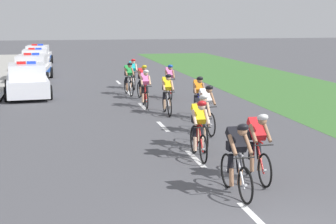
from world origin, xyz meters
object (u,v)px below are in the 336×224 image
(cyclist_lead, at_px, (237,157))
(cyclist_eleventh, at_px, (129,78))
(cyclist_tenth, at_px, (169,81))
(cyclist_twelfth, at_px, (133,73))
(cyclist_second, at_px, (257,145))
(police_car_second, at_px, (32,69))
(police_car_furthest, at_px, (38,56))
(police_car_third, at_px, (36,62))
(police_car_nearest, at_px, (27,81))
(cyclist_fourth, at_px, (201,120))
(cyclist_third, at_px, (199,128))
(cyclist_eighth, at_px, (145,88))
(cyclist_sixth, at_px, (198,96))
(cyclist_fifth, at_px, (206,108))
(cyclist_seventh, at_px, (167,93))
(cyclist_ninth, at_px, (143,81))

(cyclist_lead, height_order, cyclist_eleventh, same)
(cyclist_tenth, distance_m, cyclist_twelfth, 3.68)
(cyclist_second, height_order, cyclist_tenth, same)
(police_car_second, bearing_deg, cyclist_lead, -77.01)
(police_car_furthest, bearing_deg, police_car_third, -89.99)
(police_car_nearest, bearing_deg, cyclist_twelfth, 16.09)
(cyclist_lead, bearing_deg, cyclist_fourth, 84.46)
(cyclist_third, height_order, cyclist_tenth, same)
(police_car_second, bearing_deg, cyclist_eighth, -64.55)
(cyclist_fourth, relative_size, cyclist_sixth, 1.00)
(cyclist_twelfth, relative_size, police_car_furthest, 0.38)
(cyclist_third, bearing_deg, cyclist_fifth, 69.78)
(cyclist_third, distance_m, police_car_third, 23.37)
(cyclist_fifth, height_order, cyclist_eleventh, same)
(cyclist_fourth, height_order, cyclist_seventh, same)
(cyclist_twelfth, bearing_deg, cyclist_fourth, -89.84)
(cyclist_seventh, relative_size, police_car_third, 0.39)
(police_car_third, bearing_deg, police_car_furthest, 90.01)
(police_car_nearest, bearing_deg, cyclist_seventh, -47.53)
(cyclist_third, bearing_deg, police_car_third, 101.71)
(cyclist_ninth, bearing_deg, police_car_third, 110.73)
(cyclist_second, distance_m, police_car_nearest, 14.80)
(cyclist_fourth, relative_size, cyclist_eleventh, 1.00)
(police_car_second, distance_m, police_car_furthest, 10.47)
(cyclist_second, xyz_separation_m, cyclist_tenth, (0.67, 11.70, 0.00))
(cyclist_third, relative_size, police_car_third, 0.39)
(cyclist_tenth, distance_m, cyclist_eleventh, 2.15)
(cyclist_fifth, distance_m, cyclist_sixth, 2.36)
(cyclist_fourth, bearing_deg, police_car_nearest, 115.27)
(cyclist_fifth, distance_m, police_car_second, 16.02)
(cyclist_tenth, bearing_deg, police_car_nearest, 161.59)
(cyclist_third, height_order, cyclist_eighth, same)
(police_car_nearest, relative_size, police_car_furthest, 1.00)
(cyclist_twelfth, bearing_deg, cyclist_lead, -91.20)
(cyclist_eighth, bearing_deg, cyclist_third, -89.90)
(cyclist_seventh, bearing_deg, cyclist_fourth, -91.82)
(cyclist_twelfth, bearing_deg, cyclist_eighth, -93.43)
(cyclist_lead, relative_size, police_car_third, 0.39)
(cyclist_sixth, height_order, cyclist_seventh, same)
(cyclist_eleventh, height_order, police_car_furthest, police_car_furthest)
(cyclist_tenth, distance_m, police_car_furthest, 19.43)
(cyclist_second, height_order, cyclist_eighth, same)
(cyclist_tenth, xyz_separation_m, police_car_second, (-6.17, 7.95, -0.11))
(cyclist_eleventh, relative_size, police_car_third, 0.39)
(cyclist_seventh, xyz_separation_m, police_car_second, (-5.25, 11.64, -0.11))
(cyclist_third, bearing_deg, cyclist_tenth, 81.69)
(cyclist_fourth, relative_size, cyclist_fifth, 1.00)
(cyclist_seventh, xyz_separation_m, cyclist_eighth, (-0.52, 1.70, 0.00))
(cyclist_fourth, distance_m, cyclist_ninth, 8.75)
(cyclist_fifth, xyz_separation_m, cyclist_eleventh, (-1.19, 8.44, 0.00))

